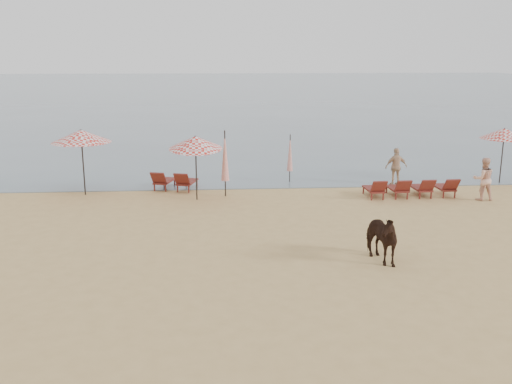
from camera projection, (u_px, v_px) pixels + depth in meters
ground at (270, 283)px, 14.05m from camera, size 120.00×120.00×0.00m
sea at (223, 88)px, 91.58m from camera, size 160.00×140.00×0.06m
lounger_cluster_left at (174, 181)px, 23.54m from camera, size 1.93×1.88×0.57m
lounger_cluster_right at (411, 188)px, 22.37m from camera, size 3.51×1.60×0.55m
umbrella_open_left_a at (81, 136)px, 22.28m from camera, size 2.31×2.31×2.63m
umbrella_open_left_b at (196, 143)px, 21.54m from camera, size 2.02×2.06×2.58m
umbrella_open_right at (504, 134)px, 24.34m from camera, size 1.98×1.98×2.42m
umbrella_closed_left at (225, 156)px, 22.22m from camera, size 0.32×0.32×2.62m
umbrella_closed_right at (290, 153)px, 24.72m from camera, size 0.26×0.26×2.12m
cow at (378, 237)px, 15.37m from camera, size 1.17×1.80×1.40m
beachgoer_right_a at (483, 179)px, 21.84m from camera, size 0.84×0.67×1.66m
beachgoer_right_b at (396, 167)px, 24.26m from camera, size 0.98×0.48×1.62m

